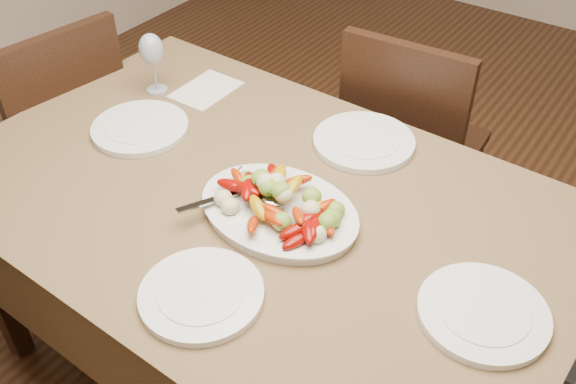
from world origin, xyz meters
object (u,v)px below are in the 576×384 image
(dining_table, at_px, (288,311))
(plate_far, at_px, (364,142))
(wine_glass, at_px, (153,61))
(serving_platter, at_px, (279,212))
(plate_left, at_px, (140,128))
(plate_near, at_px, (201,295))
(chair_far, at_px, (415,145))
(chair_left, at_px, (54,139))
(plate_right, at_px, (483,313))

(dining_table, distance_m, plate_far, 0.53)
(wine_glass, bearing_deg, serving_platter, -21.50)
(serving_platter, distance_m, plate_far, 0.38)
(plate_left, height_order, plate_near, same)
(chair_far, bearing_deg, chair_left, 29.75)
(plate_right, bearing_deg, wine_glass, 167.21)
(chair_far, height_order, serving_platter, chair_far)
(plate_near, bearing_deg, chair_far, 91.47)
(chair_far, bearing_deg, plate_near, 87.73)
(plate_right, distance_m, plate_near, 0.59)
(plate_near, bearing_deg, chair_left, 158.87)
(plate_left, height_order, wine_glass, wine_glass)
(chair_far, relative_size, wine_glass, 4.64)
(dining_table, xyz_separation_m, plate_left, (-0.55, 0.04, 0.39))
(dining_table, distance_m, chair_far, 0.82)
(serving_platter, height_order, wine_glass, wine_glass)
(chair_far, relative_size, plate_near, 3.53)
(serving_platter, bearing_deg, plate_right, -0.94)
(chair_far, height_order, plate_far, chair_far)
(wine_glass, bearing_deg, dining_table, -19.23)
(serving_platter, relative_size, plate_near, 1.50)
(plate_near, bearing_deg, dining_table, 91.75)
(dining_table, bearing_deg, plate_far, 88.46)
(serving_platter, height_order, plate_right, serving_platter)
(serving_platter, relative_size, plate_right, 1.48)
(dining_table, xyz_separation_m, wine_glass, (-0.67, 0.24, 0.48))
(serving_platter, bearing_deg, plate_left, 172.73)
(plate_left, height_order, plate_right, same)
(dining_table, distance_m, plate_left, 0.68)
(chair_far, xyz_separation_m, serving_platter, (0.01, -0.84, 0.30))
(plate_far, bearing_deg, chair_far, 93.60)
(plate_far, height_order, wine_glass, wine_glass)
(serving_platter, relative_size, plate_left, 1.45)
(serving_platter, xyz_separation_m, plate_far, (0.02, 0.38, -0.00))
(chair_left, xyz_separation_m, plate_far, (1.12, 0.26, 0.29))
(chair_left, relative_size, serving_platter, 2.35)
(plate_left, distance_m, wine_glass, 0.25)
(dining_table, bearing_deg, chair_far, 91.36)
(dining_table, bearing_deg, chair_left, 175.01)
(serving_platter, bearing_deg, chair_far, 90.80)
(plate_right, xyz_separation_m, wine_glass, (-1.20, 0.27, 0.09))
(chair_far, height_order, plate_near, chair_far)
(dining_table, distance_m, wine_glass, 0.86)
(wine_glass, bearing_deg, chair_left, -162.19)
(plate_left, xyz_separation_m, plate_right, (1.08, -0.08, 0.00))
(chair_far, xyz_separation_m, plate_near, (0.03, -1.15, 0.29))
(dining_table, height_order, wine_glass, wine_glass)
(plate_far, xyz_separation_m, wine_glass, (-0.68, -0.12, 0.09))
(chair_left, xyz_separation_m, plate_near, (1.12, -0.43, 0.29))
(wine_glass, bearing_deg, plate_left, -58.07)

